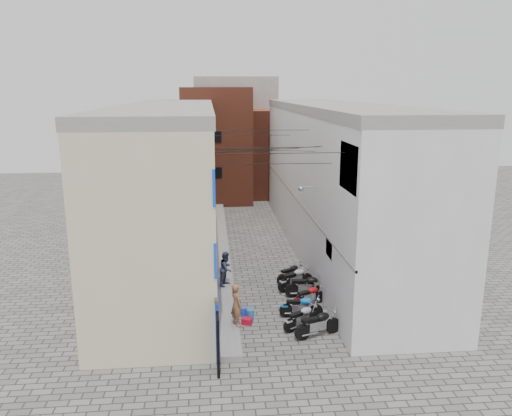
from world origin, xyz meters
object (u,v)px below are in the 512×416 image
object	(u,v)px
motorcycle_f	(296,277)
motorcycle_c	(301,305)
motorcycle_b	(302,316)
motorcycle_d	(309,295)
person_a	(236,304)
motorcycle_e	(307,285)
motorcycle_a	(318,323)
person_b	(226,268)
water_jug_far	(244,312)
water_jug_near	(250,315)
red_crate	(247,321)
motorcycle_g	(291,272)

from	to	relation	value
motorcycle_f	motorcycle_c	bearing A→B (deg)	-35.04
motorcycle_b	motorcycle_d	distance (m)	2.37
person_a	motorcycle_e	bearing A→B (deg)	-71.85
motorcycle_c	person_a	bearing A→B (deg)	-65.15
motorcycle_e	motorcycle_a	bearing A→B (deg)	-1.64
motorcycle_b	motorcycle_c	distance (m)	1.06
motorcycle_a	motorcycle_c	distance (m)	1.84
person_b	water_jug_far	xyz separation A→B (m)	(0.64, -3.19, -0.90)
water_jug_near	motorcycle_a	bearing A→B (deg)	-32.64
person_b	red_crate	size ratio (longest dim) A/B	3.97
person_b	person_a	bearing A→B (deg)	-150.89
person_a	motorcycle_d	bearing A→B (deg)	-81.23
person_a	red_crate	xyz separation A→B (m)	(0.48, 0.51, -1.03)
motorcycle_c	person_b	world-z (taller)	person_b
motorcycle_b	person_b	world-z (taller)	person_b
motorcycle_g	water_jug_near	xyz separation A→B (m)	(-2.49, -4.28, -0.27)
motorcycle_g	water_jug_far	bearing A→B (deg)	-66.96
water_jug_near	red_crate	world-z (taller)	water_jug_near
motorcycle_e	motorcycle_g	bearing A→B (deg)	-164.29
red_crate	person_a	bearing A→B (deg)	-133.06
motorcycle_b	motorcycle_d	world-z (taller)	motorcycle_b
motorcycle_e	water_jug_near	distance (m)	3.73
water_jug_near	motorcycle_e	bearing A→B (deg)	37.52
motorcycle_d	motorcycle_c	bearing A→B (deg)	-51.62
motorcycle_a	person_a	size ratio (longest dim) A/B	1.15
motorcycle_e	person_a	distance (m)	4.78
motorcycle_f	water_jug_near	bearing A→B (deg)	-67.52
motorcycle_c	motorcycle_e	world-z (taller)	motorcycle_e
person_a	person_b	size ratio (longest dim) A/B	1.05
motorcycle_b	red_crate	size ratio (longest dim) A/B	4.36
motorcycle_d	water_jug_near	size ratio (longest dim) A/B	3.52
motorcycle_a	water_jug_near	bearing A→B (deg)	-141.38
motorcycle_d	motorcycle_f	distance (m)	2.03
motorcycle_b	water_jug_far	bearing A→B (deg)	-147.91
motorcycle_e	person_a	xyz separation A→B (m)	(-3.60, -3.10, 0.54)
motorcycle_d	person_a	distance (m)	4.18
motorcycle_c	water_jug_far	size ratio (longest dim) A/B	4.38
motorcycle_a	motorcycle_f	distance (m)	5.00
motorcycle_d	person_b	bearing A→B (deg)	-145.58
motorcycle_f	motorcycle_e	bearing A→B (deg)	-9.74
person_b	red_crate	bearing A→B (deg)	-143.49
motorcycle_b	person_b	bearing A→B (deg)	-175.18
motorcycle_d	person_a	xyz separation A→B (m)	(-3.53, -2.15, 0.64)
motorcycle_b	motorcycle_c	size ratio (longest dim) A/B	0.98
motorcycle_g	person_a	world-z (taller)	person_a
motorcycle_c	motorcycle_e	distance (m)	2.25
motorcycle_f	motorcycle_g	world-z (taller)	motorcycle_f
motorcycle_b	person_a	size ratio (longest dim) A/B	1.04
motorcycle_d	motorcycle_f	size ratio (longest dim) A/B	0.85
motorcycle_d	motorcycle_g	world-z (taller)	motorcycle_g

